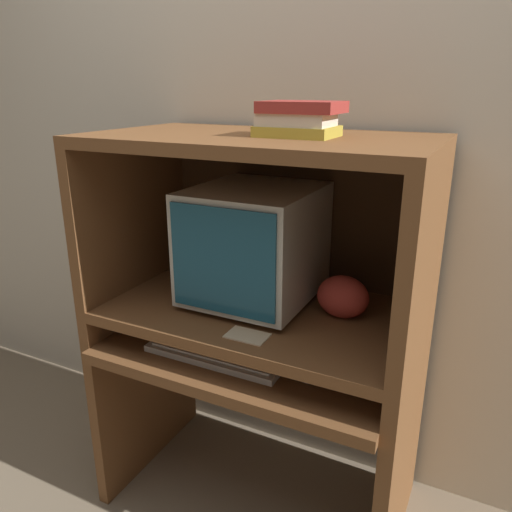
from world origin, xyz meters
name	(u,v)px	position (x,y,z in m)	size (l,w,h in m)	color
wall_back	(304,127)	(0.00, 0.64, 1.30)	(6.00, 0.06, 2.60)	beige
desk_base	(254,405)	(0.00, 0.25, 0.41)	(1.01, 0.62, 0.64)	brown
desk_monitor_shelf	(259,314)	(0.00, 0.29, 0.73)	(1.01, 0.58, 0.12)	brown
hutch_upper	(264,192)	(0.00, 0.32, 1.13)	(1.01, 0.58, 0.54)	brown
crt_monitor	(255,243)	(-0.04, 0.34, 0.96)	(0.37, 0.42, 0.37)	beige
keyboard	(217,352)	(-0.07, 0.14, 0.65)	(0.45, 0.16, 0.03)	beige
mouse	(308,377)	(0.23, 0.13, 0.66)	(0.07, 0.05, 0.03)	#B7B7B7
snack_bag	(343,297)	(0.26, 0.34, 0.83)	(0.16, 0.12, 0.13)	#BC382D
book_stack	(299,119)	(0.12, 0.28, 1.35)	(0.22, 0.16, 0.09)	gold
paper_card	(247,336)	(0.06, 0.09, 0.76)	(0.12, 0.08, 0.00)	#CCB28C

